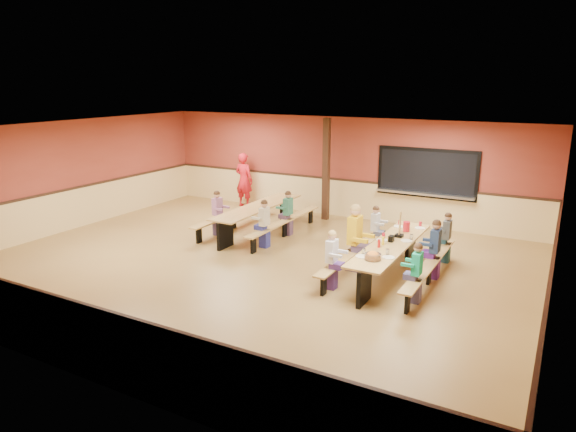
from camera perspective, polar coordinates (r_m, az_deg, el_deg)
The scene contains 23 objects.
ground at distance 11.69m, azimuth -4.06°, elevation -5.39°, with size 12.00×12.00×0.00m, color olive.
room_envelope at distance 11.47m, azimuth -4.12°, elevation -2.15°, with size 12.04×10.04×3.02m.
kitchen_pass_through at distance 14.77m, azimuth 15.14°, elevation 4.39°, with size 2.78×0.28×1.38m.
structural_post at distance 15.15m, azimuth 4.27°, elevation 5.16°, with size 0.18×0.18×3.00m, color black.
cafeteria_table_main at distance 11.01m, azimuth 11.34°, elevation -4.05°, with size 1.91×3.70×0.74m.
cafeteria_table_second at distance 13.97m, azimuth -3.32°, elevation 0.26°, with size 1.91×3.70×0.74m.
seated_child_white_left at distance 10.20m, azimuth 4.87°, elevation -4.92°, with size 0.36×0.30×1.19m, color silver, non-canonical shape.
seated_adult_yellow at distance 11.22m, azimuth 7.41°, elevation -2.44°, with size 0.49×0.40×1.45m, color gold, non-canonical shape.
seated_child_grey_left at distance 12.47m, azimuth 9.66°, elevation -1.51°, with size 0.34×0.27×1.14m, color silver, non-canonical shape.
seated_child_teal_right at distance 9.84m, azimuth 14.09°, elevation -6.22°, with size 0.34×0.28×1.15m, color #12AD7F, non-canonical shape.
seated_child_navy_right at distance 11.12m, azimuth 16.00°, elevation -3.61°, with size 0.39×0.32×1.25m, color navy, non-canonical shape.
seated_child_char_right at distance 12.18m, azimuth 17.20°, elevation -2.34°, with size 0.34×0.28×1.15m, color #454C4E, non-canonical shape.
seated_child_purple_sec at distance 13.83m, azimuth -7.84°, elevation 0.29°, with size 0.36×0.30×1.19m, color #9D628F, non-canonical shape.
seated_child_green_sec at distance 13.70m, azimuth -0.00°, elevation 0.28°, with size 0.36×0.29×1.19m, color #2D6E57, non-canonical shape.
seated_child_tan_sec at distance 12.69m, azimuth -2.64°, elevation -0.90°, with size 0.36×0.30×1.19m, color #C1B99B, non-canonical shape.
standing_woman at distance 16.83m, azimuth -4.91°, elevation 4.01°, with size 0.65×0.43×1.78m, color red.
punch_pitcher at distance 11.85m, azimuth 13.03°, elevation -1.14°, with size 0.16×0.16×0.22m, color red.
chip_bowl at distance 9.87m, azimuth 9.40°, elevation -4.40°, with size 0.32×0.32×0.15m, color orange, non-canonical shape.
napkin_dispenser at distance 11.04m, azimuth 11.40°, elevation -2.48°, with size 0.10×0.14×0.13m, color black.
condiment_mustard at distance 10.79m, azimuth 10.52°, elevation -2.73°, with size 0.06×0.06×0.17m, color yellow.
condiment_ketchup at distance 10.60m, azimuth 10.07°, elevation -3.03°, with size 0.06×0.06×0.17m, color #B2140F.
table_paddle at distance 11.38m, azimuth 12.29°, elevation -1.62°, with size 0.16×0.16×0.56m.
place_settings at distance 10.93m, azimuth 11.41°, elevation -2.71°, with size 0.65×3.30×0.11m, color beige, non-canonical shape.
Camera 1 is at (6.00, -9.19, 4.03)m, focal length 32.00 mm.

